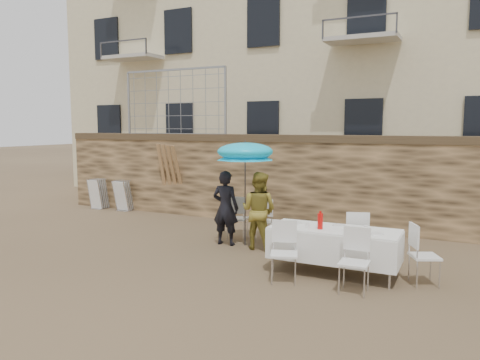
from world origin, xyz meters
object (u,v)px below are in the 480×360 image
at_px(table_chair_front_left, 284,252).
at_px(table_chair_back, 357,237).
at_px(woman_dress, 259,211).
at_px(banquet_table, 334,231).
at_px(chair_stack_right, 126,195).
at_px(soda_bottle, 320,221).
at_px(umbrella, 245,155).
at_px(chair_stack_left, 102,193).
at_px(man_suit, 226,208).
at_px(couple_chair_left, 237,217).
at_px(couple_chair_right, 267,220).
at_px(table_chair_front_right, 354,261).
at_px(table_chair_side, 425,254).

height_order(table_chair_front_left, table_chair_back, same).
bearing_deg(woman_dress, table_chair_front_left, 129.48).
xyz_separation_m(banquet_table, chair_stack_right, (-7.00, 3.16, -0.27)).
bearing_deg(table_chair_back, soda_bottle, 50.94).
bearing_deg(chair_stack_right, table_chair_front_left, -31.39).
relative_size(umbrella, chair_stack_left, 2.17).
xyz_separation_m(man_suit, couple_chair_left, (0.00, 0.55, -0.29)).
bearing_deg(table_chair_front_left, couple_chair_right, 99.57).
bearing_deg(couple_chair_right, woman_dress, 94.65).
height_order(woman_dress, couple_chair_left, woman_dress).
bearing_deg(chair_stack_right, table_chair_front_right, -27.51).
height_order(soda_bottle, chair_stack_right, soda_bottle).
height_order(couple_chair_left, table_chair_back, same).
bearing_deg(woman_dress, chair_stack_right, -18.61).
distance_m(man_suit, table_chair_front_right, 3.48).
bearing_deg(banquet_table, soda_bottle, -143.13).
bearing_deg(soda_bottle, woman_dress, 145.55).
distance_m(umbrella, table_chair_front_left, 2.74).
relative_size(soda_bottle, table_chair_side, 0.27).
xyz_separation_m(umbrella, table_chair_back, (2.33, -0.23, -1.40)).
distance_m(man_suit, woman_dress, 0.75).
distance_m(couple_chair_left, chair_stack_left, 5.63).
bearing_deg(table_chair_back, banquet_table, 59.73).
height_order(couple_chair_left, table_chair_front_left, same).
xyz_separation_m(couple_chair_left, table_chair_front_left, (1.93, -2.23, 0.00)).
height_order(man_suit, umbrella, umbrella).
bearing_deg(table_chair_back, couple_chair_right, -34.85).
distance_m(woman_dress, umbrella, 1.16).
relative_size(umbrella, table_chair_front_right, 2.08).
bearing_deg(man_suit, soda_bottle, 151.99).
relative_size(man_suit, banquet_table, 0.74).
height_order(couple_chair_right, banquet_table, couple_chair_right).
bearing_deg(man_suit, chair_stack_right, -29.50).
height_order(couple_chair_right, table_chair_back, same).
height_order(couple_chair_right, chair_stack_left, couple_chair_right).
bearing_deg(banquet_table, table_chair_side, 4.09).
bearing_deg(couple_chair_left, table_chair_front_left, 118.98).
relative_size(man_suit, chair_stack_right, 1.68).
relative_size(couple_chair_left, table_chair_side, 1.00).
xyz_separation_m(couple_chair_right, table_chair_side, (3.23, -1.38, 0.00)).
xyz_separation_m(man_suit, chair_stack_left, (-5.37, 2.22, -0.31)).
bearing_deg(table_chair_front_right, chair_stack_right, 150.59).
height_order(couple_chair_right, table_chair_side, same).
bearing_deg(soda_bottle, chair_stack_right, 154.07).
height_order(man_suit, chair_stack_right, man_suit).
distance_m(couple_chair_left, chair_stack_right, 4.77).
bearing_deg(banquet_table, woman_dress, 152.32).
height_order(soda_bottle, table_chair_back, soda_bottle).
bearing_deg(table_chair_front_left, man_suit, 119.62).
distance_m(umbrella, chair_stack_right, 5.50).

